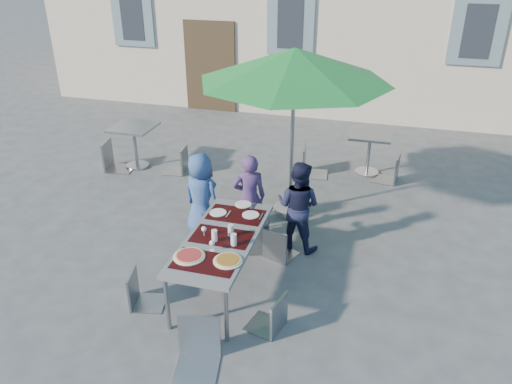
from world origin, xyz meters
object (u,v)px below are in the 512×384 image
(cafe_table_0, at_px, (134,138))
(chair_4, at_px, (272,294))
(pizza_near_left, at_px, (189,256))
(bg_chair_l_1, at_px, (311,144))
(chair_0, at_px, (217,206))
(bg_chair_l_0, at_px, (111,138))
(chair_1, at_px, (252,214))
(patio_umbrella, at_px, (295,66))
(dining_table, at_px, (222,241))
(chair_3, at_px, (138,270))
(child_0, at_px, (201,196))
(cafe_table_1, at_px, (369,146))
(pizza_near_right, at_px, (228,260))
(bg_chair_r_0, at_px, (178,145))
(child_1, at_px, (249,197))
(chair_5, at_px, (196,318))
(bg_chair_r_1, at_px, (393,152))
(child_2, at_px, (298,206))

(cafe_table_0, bearing_deg, chair_4, -45.64)
(pizza_near_left, relative_size, bg_chair_l_1, 0.35)
(chair_0, height_order, chair_4, chair_0)
(cafe_table_0, height_order, bg_chair_l_0, bg_chair_l_0)
(chair_1, distance_m, patio_umbrella, 2.15)
(dining_table, height_order, chair_3, chair_3)
(child_0, bearing_deg, dining_table, 142.27)
(pizza_near_left, distance_m, cafe_table_1, 4.80)
(pizza_near_right, distance_m, chair_3, 1.12)
(pizza_near_left, bearing_deg, bg_chair_r_0, 115.65)
(child_1, bearing_deg, cafe_table_0, -55.94)
(dining_table, height_order, child_1, child_1)
(child_0, relative_size, cafe_table_0, 1.56)
(chair_0, xyz_separation_m, patio_umbrella, (0.81, 1.12, 1.76))
(pizza_near_right, xyz_separation_m, chair_5, (-0.08, -0.77, -0.19))
(cafe_table_1, bearing_deg, chair_4, -98.62)
(chair_5, bearing_deg, chair_4, 48.50)
(chair_4, relative_size, bg_chair_r_1, 0.88)
(child_2, xyz_separation_m, bg_chair_r_0, (-2.63, 1.91, -0.10))
(bg_chair_r_1, bearing_deg, chair_5, -109.03)
(chair_3, relative_size, patio_umbrella, 0.30)
(chair_1, xyz_separation_m, patio_umbrella, (0.27, 1.23, 1.74))
(chair_0, relative_size, cafe_table_1, 1.25)
(chair_4, relative_size, chair_5, 0.86)
(chair_0, height_order, bg_chair_l_1, bg_chair_l_1)
(pizza_near_left, xyz_separation_m, cafe_table_0, (-2.62, 3.61, -0.18))
(pizza_near_right, relative_size, child_1, 0.25)
(child_2, distance_m, chair_1, 0.65)
(child_2, height_order, chair_5, child_2)
(cafe_table_0, height_order, bg_chair_l_1, bg_chair_l_1)
(chair_0, bearing_deg, bg_chair_l_0, 145.68)
(dining_table, relative_size, pizza_near_right, 5.67)
(dining_table, height_order, pizza_near_right, pizza_near_right)
(pizza_near_right, xyz_separation_m, bg_chair_r_1, (1.65, 4.24, -0.21))
(chair_5, height_order, bg_chair_l_1, bg_chair_l_1)
(child_2, height_order, patio_umbrella, patio_umbrella)
(dining_table, height_order, child_0, child_0)
(child_1, height_order, chair_0, child_1)
(child_2, relative_size, cafe_table_0, 1.58)
(patio_umbrella, relative_size, cafe_table_1, 3.55)
(bg_chair_l_0, bearing_deg, chair_5, -50.99)
(patio_umbrella, height_order, bg_chair_r_1, patio_umbrella)
(chair_1, height_order, bg_chair_r_1, chair_1)
(dining_table, xyz_separation_m, bg_chair_r_0, (-1.94, 3.10, -0.15))
(child_1, relative_size, cafe_table_1, 1.65)
(chair_1, height_order, cafe_table_0, chair_1)
(chair_4, distance_m, bg_chair_l_1, 4.23)
(chair_5, bearing_deg, child_1, 94.26)
(bg_chair_l_1, bearing_deg, child_2, -83.91)
(pizza_near_right, height_order, bg_chair_r_0, bg_chair_r_0)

